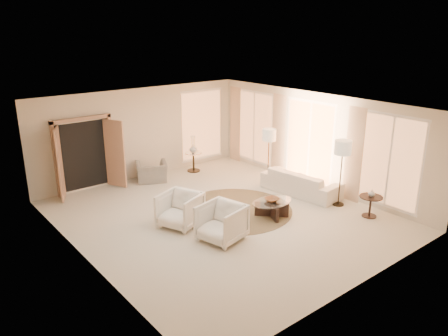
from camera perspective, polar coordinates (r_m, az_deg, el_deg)
room at (r=10.60m, az=-0.33°, el=0.58°), size 7.04×8.04×2.83m
windows_right at (r=13.02m, az=11.37°, el=3.35°), size 0.10×6.40×2.40m
window_back_corner at (r=15.00m, az=-2.87°, el=5.62°), size 1.70×0.10×2.40m
curtains_right at (r=13.57m, az=8.32°, el=3.89°), size 0.06×5.20×2.60m
french_doors at (r=13.01m, az=-17.62°, el=1.53°), size 1.95×0.66×2.16m
area_rug at (r=11.48m, az=1.36°, el=-5.44°), size 3.29×3.29×0.01m
sofa at (r=12.65m, az=10.01°, el=-1.82°), size 1.14×2.38×0.67m
armchair_left at (r=10.48m, az=-5.78°, el=-5.23°), size 1.10×1.13×0.91m
armchair_right at (r=9.75m, az=-0.34°, el=-6.93°), size 1.03×1.07×0.93m
accent_chair at (r=13.58m, az=-9.45°, el=-0.10°), size 1.09×0.93×0.80m
coffee_table at (r=11.04m, az=6.26°, el=-5.08°), size 1.30×1.30×0.42m
end_table at (r=11.54m, az=18.59°, el=-4.32°), size 0.57×0.57×0.54m
side_table at (r=14.38m, az=-4.01°, el=1.07°), size 0.55×0.55×0.64m
floor_lamp_near at (r=13.03m, az=5.91°, el=4.00°), size 0.41×0.41×1.69m
floor_lamp_far at (r=11.68m, az=15.25°, el=2.23°), size 0.43×0.43×1.79m
bowl at (r=10.97m, az=6.30°, el=-4.13°), size 0.38×0.38×0.09m
end_vase at (r=11.45m, az=18.72°, el=-3.11°), size 0.22×0.22×0.19m
side_vase at (r=14.27m, az=-4.04°, el=2.54°), size 0.33×0.33×0.27m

